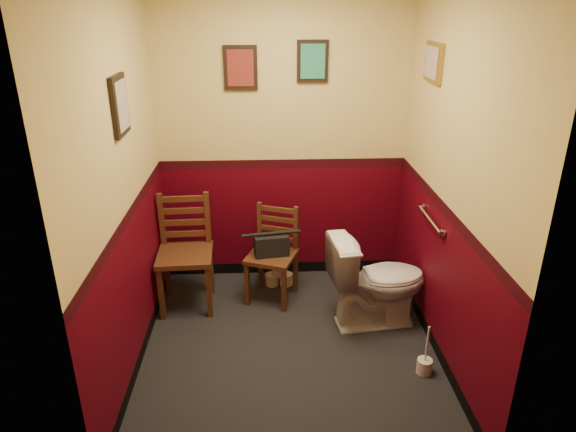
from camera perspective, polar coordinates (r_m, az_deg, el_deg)
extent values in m
cube|color=black|center=(4.07, 0.17, -14.50)|extent=(2.20, 2.40, 0.00)
cube|color=#43030E|center=(4.57, -0.58, 8.71)|extent=(2.20, 0.00, 2.70)
cube|color=#43030E|center=(2.32, 1.73, -5.97)|extent=(2.20, 0.00, 2.70)
cube|color=#43030E|center=(3.54, -17.90, 3.31)|extent=(0.00, 2.40, 2.70)
cube|color=#43030E|center=(3.64, 17.79, 3.87)|extent=(0.00, 2.40, 2.70)
cylinder|color=silver|center=(3.99, 15.46, -0.37)|extent=(0.03, 0.50, 0.03)
cylinder|color=silver|center=(3.78, 16.85, -1.86)|extent=(0.02, 0.06, 0.06)
cylinder|color=silver|center=(4.22, 14.73, 0.97)|extent=(0.02, 0.06, 0.06)
cube|color=black|center=(4.44, -5.30, 16.08)|extent=(0.28, 0.03, 0.36)
cube|color=maroon|center=(4.43, -5.31, 16.06)|extent=(0.22, 0.01, 0.30)
cube|color=black|center=(4.45, 2.75, 16.81)|extent=(0.26, 0.03, 0.34)
cube|color=#2A8867|center=(4.44, 2.78, 16.79)|extent=(0.20, 0.01, 0.28)
cube|color=black|center=(3.51, -18.21, 11.59)|extent=(0.03, 0.30, 0.38)
cube|color=tan|center=(3.50, -17.94, 11.61)|extent=(0.01, 0.24, 0.31)
cube|color=olive|center=(4.05, 15.88, 16.11)|extent=(0.03, 0.34, 0.28)
cube|color=tan|center=(4.04, 15.64, 16.13)|extent=(0.01, 0.28, 0.22)
imported|color=white|center=(4.21, 9.86, -7.15)|extent=(0.84, 0.54, 0.77)
cylinder|color=silver|center=(3.94, 14.90, -15.82)|extent=(0.11, 0.11, 0.11)
cylinder|color=silver|center=(3.83, 15.18, -13.68)|extent=(0.01, 0.01, 0.31)
cube|color=#562E1A|center=(4.41, -11.38, -4.30)|extent=(0.48, 0.48, 0.04)
cube|color=#562E1A|center=(4.39, -13.91, -8.35)|extent=(0.05, 0.05, 0.49)
cube|color=#562E1A|center=(4.72, -13.30, -5.92)|extent=(0.05, 0.05, 0.49)
cube|color=#562E1A|center=(4.34, -8.78, -8.25)|extent=(0.05, 0.05, 0.49)
cube|color=#562E1A|center=(4.68, -8.56, -5.79)|extent=(0.05, 0.05, 0.49)
cube|color=#562E1A|center=(4.52, -13.85, -0.47)|extent=(0.04, 0.04, 0.49)
cube|color=#562E1A|center=(4.48, -8.92, -0.29)|extent=(0.04, 0.04, 0.49)
cube|color=#562E1A|center=(4.55, -11.27, -1.94)|extent=(0.37, 0.04, 0.05)
cube|color=#562E1A|center=(4.50, -11.37, -0.69)|extent=(0.37, 0.04, 0.05)
cube|color=#562E1A|center=(4.46, -11.48, 0.58)|extent=(0.37, 0.04, 0.05)
cube|color=#562E1A|center=(4.42, -11.58, 1.87)|extent=(0.37, 0.04, 0.05)
cube|color=#562E1A|center=(4.46, -1.84, -4.50)|extent=(0.50, 0.50, 0.04)
cube|color=#562E1A|center=(4.48, -4.56, -7.50)|extent=(0.05, 0.05, 0.42)
cube|color=#562E1A|center=(4.75, -3.05, -5.57)|extent=(0.05, 0.05, 0.42)
cube|color=#562E1A|center=(4.38, -0.45, -8.20)|extent=(0.05, 0.05, 0.42)
cube|color=#562E1A|center=(4.65, 0.83, -6.17)|extent=(0.05, 0.05, 0.42)
cube|color=#562E1A|center=(4.57, -3.14, -0.93)|extent=(0.05, 0.04, 0.42)
cube|color=#562E1A|center=(4.47, 0.88, -1.45)|extent=(0.05, 0.04, 0.42)
cube|color=#562E1A|center=(4.57, -1.14, -2.52)|extent=(0.30, 0.13, 0.04)
cube|color=#562E1A|center=(4.53, -1.15, -1.46)|extent=(0.30, 0.13, 0.04)
cube|color=#562E1A|center=(4.49, -1.16, -0.38)|extent=(0.30, 0.13, 0.04)
cube|color=#562E1A|center=(4.45, -1.17, 0.72)|extent=(0.30, 0.13, 0.04)
cube|color=black|center=(4.41, -1.86, -3.24)|extent=(0.31, 0.19, 0.18)
cylinder|color=black|center=(4.37, -1.88, -1.96)|extent=(0.25, 0.06, 0.03)
cylinder|color=silver|center=(4.84, -1.80, -7.06)|extent=(0.12, 0.12, 0.11)
cylinder|color=silver|center=(4.84, -0.21, -7.03)|extent=(0.12, 0.12, 0.11)
cylinder|color=silver|center=(4.77, -1.01, -5.96)|extent=(0.12, 0.12, 0.11)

